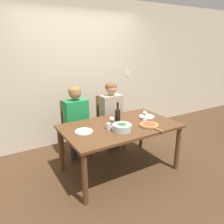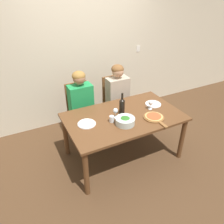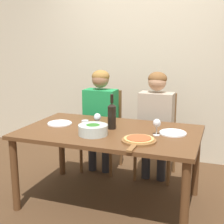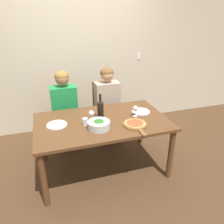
{
  "view_description": "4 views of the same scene",
  "coord_description": "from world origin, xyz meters",
  "px_view_note": "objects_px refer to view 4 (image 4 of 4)",
  "views": [
    {
      "loc": [
        -1.64,
        -2.5,
        1.89
      ],
      "look_at": [
        -0.08,
        0.09,
        0.93
      ],
      "focal_mm": 35.0,
      "sensor_mm": 36.0,
      "label": 1
    },
    {
      "loc": [
        -1.36,
        -2.3,
        2.38
      ],
      "look_at": [
        -0.14,
        0.09,
        0.79
      ],
      "focal_mm": 35.0,
      "sensor_mm": 36.0,
      "label": 2
    },
    {
      "loc": [
        0.99,
        -2.65,
        1.54
      ],
      "look_at": [
        0.01,
        0.03,
        0.91
      ],
      "focal_mm": 50.0,
      "sensor_mm": 36.0,
      "label": 3
    },
    {
      "loc": [
        -0.63,
        -2.4,
        1.97
      ],
      "look_at": [
        0.14,
        0.01,
        0.83
      ],
      "focal_mm": 35.0,
      "sensor_mm": 36.0,
      "label": 4
    }
  ],
  "objects_px": {
    "pizza_on_board": "(135,124)",
    "wine_glass_left": "(91,114)",
    "person_woman": "(64,103)",
    "wine_glass_right": "(135,109)",
    "water_tumbler": "(85,122)",
    "chair_right": "(106,109)",
    "wine_bottle": "(101,109)",
    "person_man": "(108,98)",
    "dinner_plate_right": "(141,111)",
    "broccoli_bowl": "(99,125)",
    "chair_left": "(65,114)",
    "dinner_plate_left": "(57,125)"
  },
  "relations": [
    {
      "from": "chair_right",
      "to": "person_woman",
      "type": "bearing_deg",
      "value": -170.31
    },
    {
      "from": "wine_bottle",
      "to": "pizza_on_board",
      "type": "relative_size",
      "value": 0.78
    },
    {
      "from": "wine_bottle",
      "to": "pizza_on_board",
      "type": "height_order",
      "value": "wine_bottle"
    },
    {
      "from": "chair_right",
      "to": "pizza_on_board",
      "type": "bearing_deg",
      "value": -86.65
    },
    {
      "from": "pizza_on_board",
      "to": "wine_glass_left",
      "type": "height_order",
      "value": "wine_glass_left"
    },
    {
      "from": "chair_left",
      "to": "dinner_plate_left",
      "type": "relative_size",
      "value": 3.93
    },
    {
      "from": "chair_left",
      "to": "pizza_on_board",
      "type": "bearing_deg",
      "value": -55.55
    },
    {
      "from": "broccoli_bowl",
      "to": "pizza_on_board",
      "type": "xyz_separation_m",
      "value": [
        0.44,
        -0.06,
        -0.03
      ]
    },
    {
      "from": "wine_bottle",
      "to": "wine_glass_left",
      "type": "distance_m",
      "value": 0.14
    },
    {
      "from": "chair_right",
      "to": "water_tumbler",
      "type": "bearing_deg",
      "value": -119.99
    },
    {
      "from": "person_man",
      "to": "pizza_on_board",
      "type": "distance_m",
      "value": 0.96
    },
    {
      "from": "pizza_on_board",
      "to": "wine_glass_left",
      "type": "xyz_separation_m",
      "value": [
        -0.48,
        0.26,
        0.09
      ]
    },
    {
      "from": "wine_bottle",
      "to": "wine_glass_right",
      "type": "bearing_deg",
      "value": -9.1
    },
    {
      "from": "chair_right",
      "to": "pizza_on_board",
      "type": "distance_m",
      "value": 1.1
    },
    {
      "from": "person_man",
      "to": "pizza_on_board",
      "type": "bearing_deg",
      "value": -86.25
    },
    {
      "from": "person_man",
      "to": "water_tumbler",
      "type": "bearing_deg",
      "value": -123.55
    },
    {
      "from": "broccoli_bowl",
      "to": "wine_glass_left",
      "type": "height_order",
      "value": "wine_glass_left"
    },
    {
      "from": "wine_glass_right",
      "to": "pizza_on_board",
      "type": "bearing_deg",
      "value": -112.79
    },
    {
      "from": "chair_left",
      "to": "pizza_on_board",
      "type": "xyz_separation_m",
      "value": [
        0.74,
        -1.08,
        0.23
      ]
    },
    {
      "from": "wine_glass_left",
      "to": "person_man",
      "type": "bearing_deg",
      "value": 59.21
    },
    {
      "from": "pizza_on_board",
      "to": "water_tumbler",
      "type": "distance_m",
      "value": 0.61
    },
    {
      "from": "person_woman",
      "to": "wine_glass_right",
      "type": "relative_size",
      "value": 8.16
    },
    {
      "from": "person_man",
      "to": "person_woman",
      "type": "bearing_deg",
      "value": 180.0
    },
    {
      "from": "person_woman",
      "to": "dinner_plate_right",
      "type": "relative_size",
      "value": 4.99
    },
    {
      "from": "pizza_on_board",
      "to": "water_tumbler",
      "type": "bearing_deg",
      "value": 161.88
    },
    {
      "from": "chair_right",
      "to": "person_woman",
      "type": "xyz_separation_m",
      "value": [
        -0.68,
        -0.12,
        0.23
      ]
    },
    {
      "from": "wine_bottle",
      "to": "dinner_plate_right",
      "type": "distance_m",
      "value": 0.59
    },
    {
      "from": "person_man",
      "to": "wine_glass_left",
      "type": "relative_size",
      "value": 8.16
    },
    {
      "from": "chair_left",
      "to": "wine_bottle",
      "type": "xyz_separation_m",
      "value": [
        0.39,
        -0.77,
        0.35
      ]
    },
    {
      "from": "dinner_plate_left",
      "to": "person_man",
      "type": "bearing_deg",
      "value": 38.68
    },
    {
      "from": "person_man",
      "to": "wine_glass_left",
      "type": "xyz_separation_m",
      "value": [
        -0.42,
        -0.7,
        0.1
      ]
    },
    {
      "from": "chair_left",
      "to": "dinner_plate_right",
      "type": "distance_m",
      "value": 1.24
    },
    {
      "from": "person_man",
      "to": "wine_bottle",
      "type": "xyz_separation_m",
      "value": [
        -0.28,
        -0.65,
        0.12
      ]
    },
    {
      "from": "wine_bottle",
      "to": "person_man",
      "type": "bearing_deg",
      "value": 66.6
    },
    {
      "from": "chair_left",
      "to": "dinner_plate_right",
      "type": "relative_size",
      "value": 3.93
    },
    {
      "from": "wine_bottle",
      "to": "water_tumbler",
      "type": "bearing_deg",
      "value": -152.43
    },
    {
      "from": "person_woman",
      "to": "person_man",
      "type": "distance_m",
      "value": 0.68
    },
    {
      "from": "broccoli_bowl",
      "to": "dinner_plate_right",
      "type": "xyz_separation_m",
      "value": [
        0.67,
        0.28,
        -0.04
      ]
    },
    {
      "from": "chair_right",
      "to": "dinner_plate_left",
      "type": "distance_m",
      "value": 1.18
    },
    {
      "from": "chair_right",
      "to": "dinner_plate_right",
      "type": "bearing_deg",
      "value": -68.5
    },
    {
      "from": "wine_glass_right",
      "to": "chair_left",
      "type": "bearing_deg",
      "value": 134.95
    },
    {
      "from": "person_woman",
      "to": "person_man",
      "type": "xyz_separation_m",
      "value": [
        0.68,
        0.0,
        0.0
      ]
    },
    {
      "from": "person_woman",
      "to": "dinner_plate_right",
      "type": "distance_m",
      "value": 1.15
    },
    {
      "from": "chair_right",
      "to": "pizza_on_board",
      "type": "height_order",
      "value": "chair_right"
    },
    {
      "from": "wine_bottle",
      "to": "dinner_plate_left",
      "type": "height_order",
      "value": "wine_bottle"
    },
    {
      "from": "person_woman",
      "to": "pizza_on_board",
      "type": "height_order",
      "value": "person_woman"
    },
    {
      "from": "wine_glass_right",
      "to": "person_woman",
      "type": "bearing_deg",
      "value": 139.17
    },
    {
      "from": "dinner_plate_right",
      "to": "pizza_on_board",
      "type": "relative_size",
      "value": 0.57
    },
    {
      "from": "wine_glass_left",
      "to": "water_tumbler",
      "type": "height_order",
      "value": "wine_glass_left"
    },
    {
      "from": "broccoli_bowl",
      "to": "wine_glass_right",
      "type": "bearing_deg",
      "value": 18.21
    }
  ]
}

